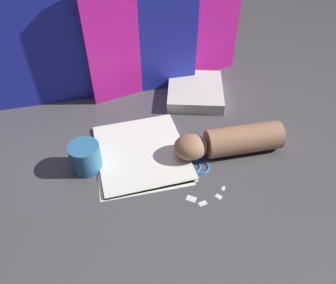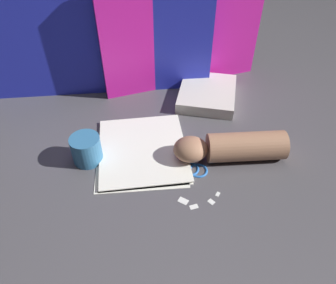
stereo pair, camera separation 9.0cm
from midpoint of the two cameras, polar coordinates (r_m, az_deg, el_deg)
ground_plane at (r=0.97m, az=1.10°, el=-1.57°), size 6.00×6.00×0.00m
backdrop_panel_left at (r=1.09m, az=-11.34°, el=21.57°), size 0.79×0.09×0.59m
backdrop_panel_center at (r=1.16m, az=5.18°, el=18.32°), size 0.57×0.11×0.39m
paper_stack at (r=0.96m, az=-1.85°, el=-1.61°), size 0.28×0.32×0.01m
book_closed at (r=1.17m, az=9.06°, el=8.24°), size 0.26×0.28×0.04m
scissors at (r=0.93m, az=7.55°, el=-4.00°), size 0.13×0.14×0.01m
hand_forearm at (r=0.94m, az=13.77°, el=-1.00°), size 0.32×0.12×0.08m
paper_scrap_near at (r=0.84m, az=7.67°, el=-11.27°), size 0.02×0.02×0.00m
paper_scrap_mid at (r=0.85m, az=10.61°, el=-10.34°), size 0.02×0.02×0.00m
paper_scrap_far at (r=0.85m, az=5.77°, el=-10.31°), size 0.03×0.03×0.00m
paper_scrap_side at (r=0.87m, az=11.64°, el=-9.03°), size 0.02×0.02×0.00m
mug at (r=0.93m, az=-11.36°, el=-1.26°), size 0.08×0.08×0.08m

